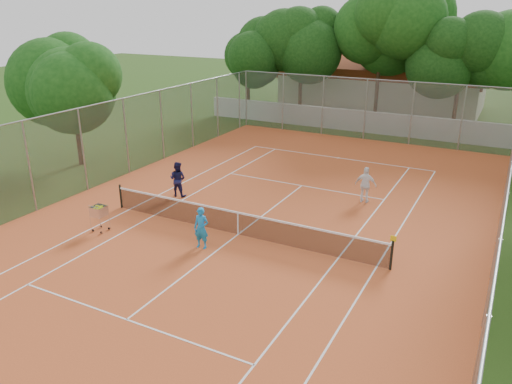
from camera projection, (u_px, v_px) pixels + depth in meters
The scene contains 12 objects.
ground at pixel (238, 235), 19.50m from camera, with size 120.00×120.00×0.00m, color #1F3A0F.
court_pad at pixel (238, 235), 19.50m from camera, with size 18.00×34.00×0.02m, color #C15325.
court_lines at pixel (238, 234), 19.49m from camera, with size 10.98×23.78×0.01m, color white.
tennis_net at pixel (238, 223), 19.32m from camera, with size 11.88×0.10×0.98m, color black.
perimeter_fence at pixel (237, 187), 18.80m from camera, with size 18.00×34.00×4.00m, color slate.
boundary_wall at pixel (372, 122), 34.99m from camera, with size 26.00×0.30×1.50m, color silver.
clubhouse at pixel (382, 82), 43.64m from camera, with size 16.40×9.00×4.40m, color beige.
tropical_trees at pixel (388, 56), 35.99m from camera, with size 29.00×19.00×10.00m, color black.
player_near at pixel (201, 228), 18.18m from camera, with size 0.57×0.38×1.57m, color #1883CD.
player_far_left at pixel (178, 179), 23.21m from camera, with size 0.80×0.63×1.65m, color #161844.
player_far_right at pixel (366, 185), 22.43m from camera, with size 0.97×0.41×1.66m, color white.
ball_hopper at pixel (100, 218), 19.61m from camera, with size 0.55×0.55×1.15m, color silver.
Camera 1 is at (8.86, -15.32, 8.39)m, focal length 35.00 mm.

